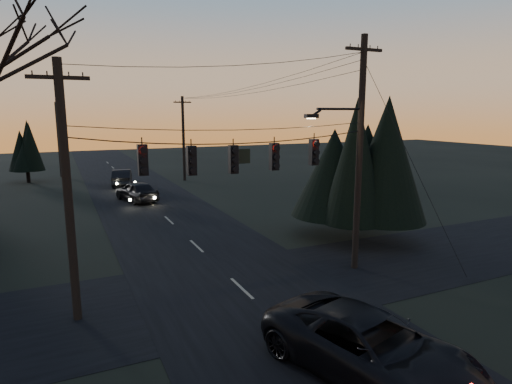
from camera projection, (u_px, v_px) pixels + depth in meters
name	position (u px, v px, depth m)	size (l,w,h in m)	color
main_road	(177.00, 228.00, 25.81)	(8.00, 120.00, 0.02)	black
cross_road	(242.00, 288.00, 16.89)	(60.00, 7.00, 0.02)	black
utility_pole_right	(354.00, 268.00, 19.17)	(5.00, 0.30, 10.00)	black
utility_pole_left	(78.00, 319.00, 14.41)	(1.80, 0.30, 8.50)	black
utility_pole_far_r	(185.00, 180.00, 44.14)	(1.80, 0.30, 8.50)	black
utility_pole_far_l	(62.00, 177.00, 46.51)	(0.30, 0.30, 8.00)	black
span_signal_assembly	(235.00, 157.00, 15.84)	(11.50, 0.44, 1.62)	black
evergreen_right	(358.00, 161.00, 22.92)	(4.67, 4.67, 7.46)	black
evergreen_dist	(26.00, 149.00, 42.11)	(3.17, 3.17, 5.56)	black
suv_near	(369.00, 347.00, 11.13)	(2.77, 6.00, 1.67)	black
sedan_oncoming_a	(137.00, 191.00, 33.48)	(1.89, 4.70, 1.60)	black
sedan_oncoming_b	(122.00, 178.00, 40.72)	(1.64, 4.70, 1.55)	black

